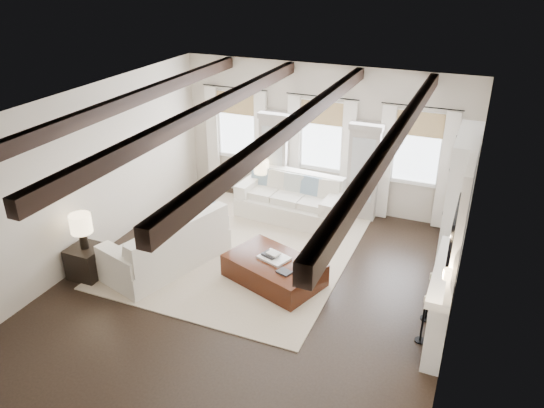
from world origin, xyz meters
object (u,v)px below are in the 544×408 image
at_px(ottoman, 274,271).
at_px(side_table_front, 87,262).
at_px(sofa_left, 169,247).
at_px(side_table_back, 262,195).
at_px(sofa_back, 291,200).

xyz_separation_m(ottoman, side_table_front, (-3.15, -1.13, 0.07)).
bearing_deg(sofa_left, side_table_back, 80.05).
height_order(sofa_back, side_table_front, sofa_back).
bearing_deg(sofa_back, ottoman, -75.74).
bearing_deg(ottoman, side_table_front, -140.95).
relative_size(sofa_back, ottoman, 1.41).
xyz_separation_m(sofa_left, side_table_back, (0.53, 2.99, -0.13)).
height_order(sofa_back, ottoman, sofa_back).
bearing_deg(ottoman, side_table_back, 137.26).
bearing_deg(sofa_back, side_table_front, -124.69).
distance_m(sofa_left, side_table_front, 1.46).
height_order(side_table_front, side_table_back, side_table_front).
relative_size(sofa_left, side_table_back, 4.59).
xyz_separation_m(sofa_left, ottoman, (1.97, 0.28, -0.19)).
height_order(ottoman, side_table_back, side_table_back).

